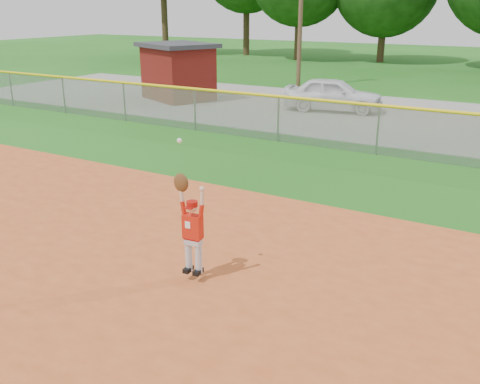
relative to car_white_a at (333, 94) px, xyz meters
name	(u,v)px	position (x,y,z in m)	size (l,w,h in m)	color
ground	(183,304)	(3.68, -15.99, -0.73)	(120.00, 120.00, 0.00)	#1B5C15
parking_strip	(420,120)	(3.68, 0.01, -0.72)	(44.00, 10.00, 0.03)	gray
car_white_a	(333,94)	(0.00, 0.00, 0.00)	(1.66, 4.12, 1.40)	white
utility_shed	(178,71)	(-7.52, -0.83, 0.62)	(4.34, 3.94, 2.65)	#51100B
outfield_fence	(378,126)	(3.68, -5.99, 0.15)	(40.06, 0.10, 1.55)	gray
ballplayer	(191,225)	(3.39, -15.31, 0.26)	(0.55, 0.25, 2.22)	silver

